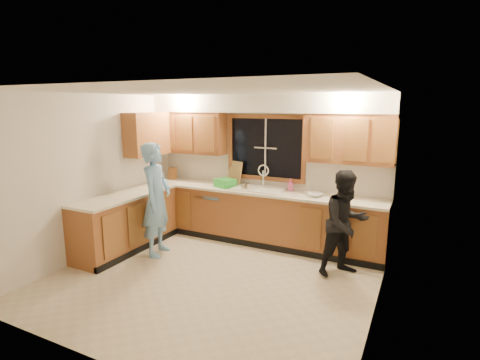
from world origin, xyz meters
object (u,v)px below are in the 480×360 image
knife_block (173,173)px  dish_crate (225,183)px  stove (100,233)px  sink (259,193)px  soap_bottle (291,184)px  woman (346,223)px  dishwasher (215,213)px  bowl (315,195)px  man (157,199)px

knife_block → dish_crate: bearing=-5.7°
knife_block → stove: bearing=-87.4°
sink → knife_block: bearing=177.1°
soap_bottle → woman: bearing=-37.3°
stove → knife_block: knife_block is taller
dishwasher → bowl: 1.92m
sink → man: (-1.20, -1.20, 0.02)m
stove → man: 0.97m
woman → dish_crate: woman is taller
dishwasher → stove: stove is taller
sink → woman: 1.71m
sink → bowl: size_ratio=3.66×
man → knife_block: 1.45m
knife_block → bowl: 2.84m
knife_block → sink: bearing=-1.7°
man → soap_bottle: 2.20m
dish_crate → knife_block: bearing=173.1°
man → woman: size_ratio=1.20×
woman → dishwasher: bearing=117.4°
man → bowl: size_ratio=7.55×
soap_bottle → sink: bearing=-160.1°
man → soap_bottle: (1.71, 1.38, 0.14)m
woman → dish_crate: size_ratio=4.88×
soap_bottle → stove: bearing=-138.9°
sink → bowl: bearing=-3.2°
sink → man: size_ratio=0.49×
dishwasher → dish_crate: 0.63m
man → bowl: man is taller
dish_crate → bowl: 1.60m
man → sink: bearing=-60.8°
dishwasher → dish_crate: size_ratio=2.71×
woman → bowl: 0.86m
stove → dish_crate: size_ratio=2.98×
woman → dish_crate: bearing=116.9°
sink → soap_bottle: 0.56m
sink → woman: size_ratio=0.58×
dishwasher → woman: size_ratio=0.56×
man → dishwasher: bearing=-32.4°
bowl → woman: bearing=-44.7°
sink → dishwasher: sink is taller
stove → dish_crate: (1.19, 1.77, 0.54)m
dishwasher → man: 1.33m
dishwasher → sink: bearing=1.0°
woman → stove: bearing=151.1°
woman → soap_bottle: size_ratio=7.22×
stove → knife_block: 2.01m
bowl → sink: bearing=176.8°
sink → dishwasher: size_ratio=1.05×
knife_block → soap_bottle: bearing=3.4°
bowl → soap_bottle: bearing=154.1°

